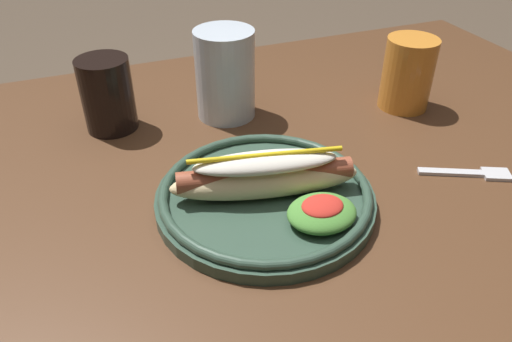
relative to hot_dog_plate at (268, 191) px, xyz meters
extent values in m
cube|color=#51331E|center=(-0.04, 0.08, -0.04)|extent=(1.41, 0.83, 0.04)
cylinder|color=#51331E|center=(0.57, 0.41, -0.41)|extent=(0.06, 0.06, 0.70)
cylinder|color=#334C3D|center=(0.00, 0.00, -0.01)|extent=(0.27, 0.27, 0.02)
torus|color=#334C3D|center=(0.00, 0.00, 0.00)|extent=(0.26, 0.26, 0.01)
ellipsoid|color=beige|center=(0.00, 0.00, 0.01)|extent=(0.23, 0.09, 0.04)
cylinder|color=#9E4C33|center=(0.00, 0.00, 0.02)|extent=(0.21, 0.07, 0.03)
ellipsoid|color=silver|center=(0.00, 0.00, 0.04)|extent=(0.18, 0.08, 0.02)
cylinder|color=yellow|center=(0.00, 0.00, 0.05)|extent=(0.18, 0.04, 0.01)
ellipsoid|color=#4C8C38|center=(0.04, -0.07, 0.01)|extent=(0.08, 0.07, 0.02)
ellipsoid|color=red|center=(0.04, -0.07, 0.02)|extent=(0.05, 0.04, 0.01)
cube|color=silver|center=(0.25, -0.03, -0.02)|extent=(0.08, 0.05, 0.00)
cube|color=silver|center=(0.31, -0.05, -0.02)|extent=(0.04, 0.04, 0.00)
cylinder|color=black|center=(-0.15, 0.27, 0.03)|extent=(0.08, 0.08, 0.11)
cylinder|color=silver|center=(0.03, 0.24, 0.05)|extent=(0.09, 0.09, 0.14)
cylinder|color=orange|center=(0.31, 0.16, 0.04)|extent=(0.08, 0.08, 0.11)
camera|label=1|loc=(-0.19, -0.43, 0.36)|focal=34.48mm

